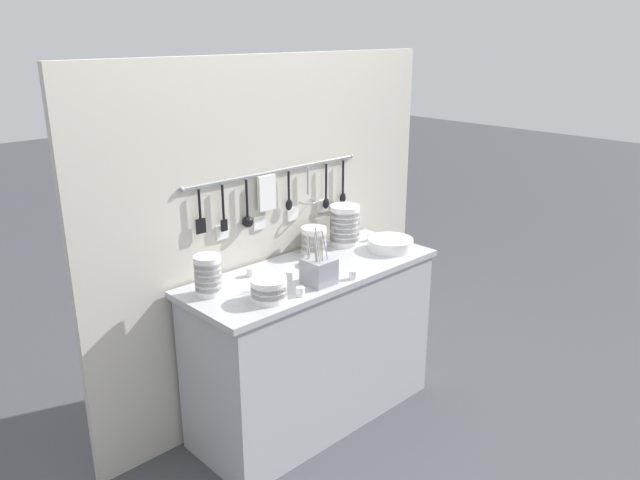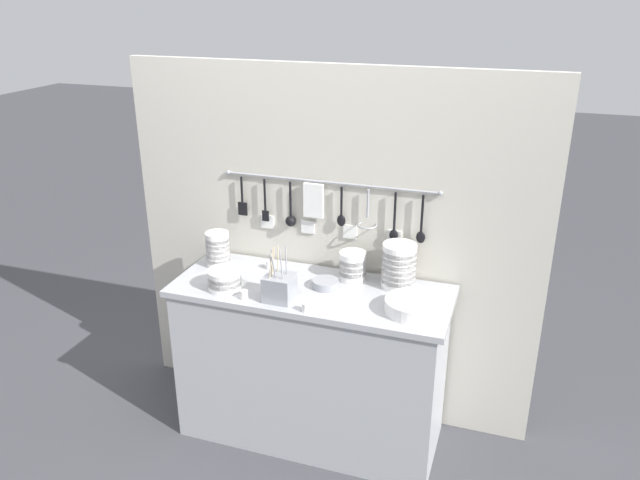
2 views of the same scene
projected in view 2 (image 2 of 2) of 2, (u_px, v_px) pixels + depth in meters
The scene contains 15 objects.
ground_plane at pixel (312, 430), 3.31m from camera, with size 20.00×20.00×0.00m, color #424247.
counter at pixel (312, 363), 3.15m from camera, with size 1.35×0.52×0.84m.
back_wall at pixel (330, 248), 3.22m from camera, with size 2.15×0.11×1.86m.
bowl_stack_tall_left at pixel (353, 266), 3.06m from camera, with size 0.13×0.13×0.15m.
bowl_stack_nested_right at pixel (218, 249), 3.20m from camera, with size 0.12×0.12×0.18m.
bowl_stack_short_front at pixel (399, 265), 2.97m from camera, with size 0.16×0.16×0.22m.
bowl_stack_wide_centre at pixel (225, 280), 2.97m from camera, with size 0.16×0.16×0.10m.
plate_stack at pixel (412, 306), 2.76m from camera, with size 0.24×0.24×0.06m.
steel_mixing_bowl at pixel (326, 284), 3.00m from camera, with size 0.13×0.13×0.04m.
cutlery_caddy at pixel (279, 287), 2.87m from camera, with size 0.13×0.13×0.26m.
cup_edge_far at pixel (426, 292), 2.91m from camera, with size 0.04×0.04×0.04m.
cup_back_right at pixel (244, 295), 2.89m from camera, with size 0.04×0.04×0.04m.
cup_mid_row at pixel (306, 307), 2.77m from camera, with size 0.04×0.04×0.04m.
cup_beside_plates at pixel (277, 281), 3.02m from camera, with size 0.04×0.04×0.04m.
cup_centre at pixel (270, 265), 3.19m from camera, with size 0.04×0.04×0.04m.
Camera 2 is at (0.90, -2.53, 2.19)m, focal length 35.00 mm.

